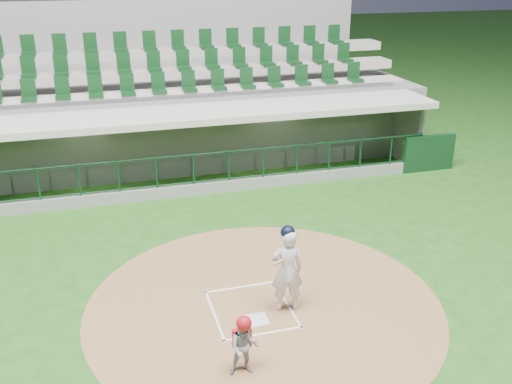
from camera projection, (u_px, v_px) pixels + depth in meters
ground at (247, 302)px, 11.68m from camera, size 120.00×120.00×0.00m
dirt_circle at (264, 304)px, 11.57m from camera, size 7.20×7.20×0.01m
home_plate at (257, 320)px, 11.05m from camera, size 0.43×0.43×0.02m
batter_box_chalk at (251, 309)px, 11.40m from camera, size 1.55×1.80×0.01m
dugout_structure at (186, 145)px, 18.30m from camera, size 16.40×3.70×3.00m
seating_deck at (168, 109)px, 20.83m from camera, size 17.00×6.72×5.15m
batter at (287, 269)px, 11.07m from camera, size 0.88×0.89×1.84m
catcher at (244, 345)px, 9.45m from camera, size 0.57×0.48×1.13m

